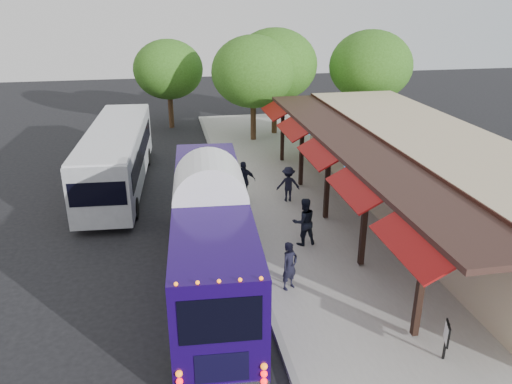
{
  "coord_description": "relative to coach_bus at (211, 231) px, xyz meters",
  "views": [
    {
      "loc": [
        -2.72,
        -14.51,
        9.15
      ],
      "look_at": [
        0.67,
        3.53,
        1.8
      ],
      "focal_mm": 35.0,
      "sensor_mm": 36.0,
      "label": 1
    }
  ],
  "objects": [
    {
      "name": "sign_board",
      "position": [
        5.55,
        -5.2,
        -0.98
      ],
      "size": [
        0.22,
        0.49,
        1.11
      ],
      "rotation": [
        0.0,
        0.0,
        -0.37
      ],
      "color": "black",
      "rests_on": "sidewalk"
    },
    {
      "name": "station_shelter",
      "position": [
        9.83,
        3.8,
        -0.04
      ],
      "size": [
        8.15,
        20.0,
        3.6
      ],
      "color": "tan",
      "rests_on": "ground"
    },
    {
      "name": "ground",
      "position": [
        1.45,
        -0.2,
        -1.89
      ],
      "size": [
        90.0,
        90.0,
        0.0
      ],
      "primitive_type": "plane",
      "color": "black",
      "rests_on": "ground"
    },
    {
      "name": "coach_bus",
      "position": [
        0.0,
        0.0,
        0.0
      ],
      "size": [
        2.99,
        11.08,
        3.51
      ],
      "rotation": [
        0.0,
        0.0,
        -0.06
      ],
      "color": "#1B0752",
      "rests_on": "ground"
    },
    {
      "name": "ped_a",
      "position": [
        2.39,
        -1.14,
        -0.91
      ],
      "size": [
        0.72,
        0.64,
        1.65
      ],
      "primitive_type": "imported",
      "rotation": [
        0.0,
        0.0,
        0.53
      ],
      "color": "black",
      "rests_on": "sidewalk"
    },
    {
      "name": "sidewalk",
      "position": [
        6.45,
        3.8,
        -1.81
      ],
      "size": [
        10.0,
        40.0,
        0.15
      ],
      "primitive_type": "cube",
      "color": "#9E9B93",
      "rests_on": "ground"
    },
    {
      "name": "tree_right",
      "position": [
        12.38,
        16.93,
        2.77
      ],
      "size": [
        5.46,
        5.46,
        6.99
      ],
      "color": "#382314",
      "rests_on": "ground"
    },
    {
      "name": "city_bus",
      "position": [
        -3.68,
        9.71,
        -0.2
      ],
      "size": [
        3.14,
        11.48,
        3.05
      ],
      "rotation": [
        0.0,
        0.0,
        -0.06
      ],
      "color": "gray",
      "rests_on": "ground"
    },
    {
      "name": "tree_mid",
      "position": [
        6.17,
        18.05,
        2.85
      ],
      "size": [
        5.55,
        5.55,
        7.11
      ],
      "color": "#382314",
      "rests_on": "ground"
    },
    {
      "name": "curb",
      "position": [
        1.5,
        3.8,
        -1.81
      ],
      "size": [
        0.2,
        40.0,
        0.16
      ],
      "primitive_type": "cube",
      "color": "gray",
      "rests_on": "ground"
    },
    {
      "name": "ped_d",
      "position": [
        4.14,
        6.05,
        -0.91
      ],
      "size": [
        1.12,
        0.71,
        1.65
      ],
      "primitive_type": "imported",
      "rotation": [
        0.0,
        0.0,
        3.05
      ],
      "color": "black",
      "rests_on": "sidewalk"
    },
    {
      "name": "tree_far",
      "position": [
        -0.74,
        21.42,
        2.26
      ],
      "size": [
        4.86,
        4.86,
        6.23
      ],
      "color": "#382314",
      "rests_on": "ground"
    },
    {
      "name": "ped_b",
      "position": [
        3.68,
        1.77,
        -0.79
      ],
      "size": [
        1.0,
        0.82,
        1.88
      ],
      "primitive_type": "imported",
      "rotation": [
        0.0,
        0.0,
        3.27
      ],
      "color": "black",
      "rests_on": "sidewalk"
    },
    {
      "name": "ped_c",
      "position": [
        2.15,
        6.49,
        -0.79
      ],
      "size": [
        1.15,
        0.59,
        1.89
      ],
      "primitive_type": "imported",
      "rotation": [
        0.0,
        0.0,
        3.26
      ],
      "color": "black",
      "rests_on": "sidewalk"
    },
    {
      "name": "tree_left",
      "position": [
        4.45,
        16.67,
        2.64
      ],
      "size": [
        5.31,
        5.31,
        6.79
      ],
      "color": "#382314",
      "rests_on": "ground"
    }
  ]
}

